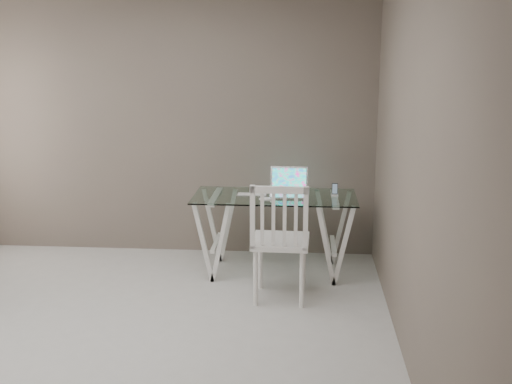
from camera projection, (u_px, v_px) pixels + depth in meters
room at (97, 107)px, 4.19m from camera, size 4.50×4.52×2.71m
desk at (274, 233)px, 5.99m from camera, size 1.50×0.70×0.75m
chair at (280, 237)px, 5.27m from camera, size 0.48×0.48×1.03m
laptop at (289, 188)px, 5.96m from camera, size 0.35×0.32×0.24m
keyboard at (252, 195)px, 5.94m from camera, size 0.28×0.12×0.01m
mouse at (266, 199)px, 5.71m from camera, size 0.12×0.07×0.04m
phone_dock at (335, 192)px, 5.91m from camera, size 0.06×0.06×0.12m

